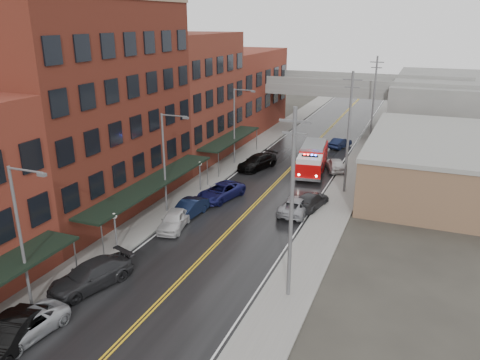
% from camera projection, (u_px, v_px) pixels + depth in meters
% --- Properties ---
extents(road, '(11.00, 160.00, 0.02)m').
position_uv_depth(road, '(260.00, 200.00, 45.16)').
color(road, black).
rests_on(road, ground).
extents(sidewalk_left, '(3.00, 160.00, 0.15)m').
position_uv_depth(sidewalk_left, '(193.00, 189.00, 47.70)').
color(sidewalk_left, slate).
rests_on(sidewalk_left, ground).
extents(sidewalk_right, '(3.00, 160.00, 0.15)m').
position_uv_depth(sidewalk_right, '(335.00, 210.00, 42.57)').
color(sidewalk_right, slate).
rests_on(sidewalk_right, ground).
extents(curb_left, '(0.30, 160.00, 0.15)m').
position_uv_depth(curb_left, '(207.00, 191.00, 47.12)').
color(curb_left, gray).
rests_on(curb_left, ground).
extents(curb_right, '(0.30, 160.00, 0.15)m').
position_uv_depth(curb_right, '(318.00, 207.00, 43.15)').
color(curb_right, gray).
rests_on(curb_right, ground).
extents(brick_building_b, '(9.00, 20.00, 18.00)m').
position_uv_depth(brick_building_b, '(91.00, 110.00, 40.75)').
color(brick_building_b, '#5D2218').
rests_on(brick_building_b, ground).
extents(brick_building_c, '(9.00, 15.00, 15.00)m').
position_uv_depth(brick_building_c, '(186.00, 98.00, 56.60)').
color(brick_building_c, maroon).
rests_on(brick_building_c, ground).
extents(brick_building_far, '(9.00, 20.00, 12.00)m').
position_uv_depth(brick_building_far, '(240.00, 91.00, 72.44)').
color(brick_building_far, maroon).
rests_on(brick_building_far, ground).
extents(tan_building, '(14.00, 22.00, 5.00)m').
position_uv_depth(tan_building, '(441.00, 165.00, 47.50)').
color(tan_building, brown).
rests_on(tan_building, ground).
extents(right_far_block, '(18.00, 30.00, 8.00)m').
position_uv_depth(right_far_block, '(455.00, 104.00, 72.63)').
color(right_far_block, slate).
rests_on(right_far_block, ground).
extents(awning_1, '(2.60, 18.00, 3.09)m').
position_uv_depth(awning_1, '(152.00, 183.00, 40.67)').
color(awning_1, black).
rests_on(awning_1, ground).
extents(awning_2, '(2.60, 13.00, 3.09)m').
position_uv_depth(awning_2, '(231.00, 138.00, 56.03)').
color(awning_2, black).
rests_on(awning_2, ground).
extents(globe_lamp_1, '(0.44, 0.44, 3.12)m').
position_uv_depth(globe_lamp_1, '(115.00, 223.00, 34.37)').
color(globe_lamp_1, '#59595B').
rests_on(globe_lamp_1, ground).
extents(globe_lamp_2, '(0.44, 0.44, 3.12)m').
position_uv_depth(globe_lamp_2, '(200.00, 169.00, 46.65)').
color(globe_lamp_2, '#59595B').
rests_on(globe_lamp_2, ground).
extents(street_lamp_0, '(2.64, 0.22, 9.00)m').
position_uv_depth(street_lamp_0, '(23.00, 231.00, 26.46)').
color(street_lamp_0, '#59595B').
rests_on(street_lamp_0, ground).
extents(street_lamp_1, '(2.64, 0.22, 9.00)m').
position_uv_depth(street_lamp_1, '(166.00, 157.00, 40.50)').
color(street_lamp_1, '#59595B').
rests_on(street_lamp_1, ground).
extents(street_lamp_2, '(2.64, 0.22, 9.00)m').
position_uv_depth(street_lamp_2, '(236.00, 122.00, 54.54)').
color(street_lamp_2, '#59595B').
rests_on(street_lamp_2, ground).
extents(utility_pole_0, '(1.80, 0.24, 12.00)m').
position_uv_depth(utility_pole_0, '(292.00, 203.00, 27.41)').
color(utility_pole_0, '#59595B').
rests_on(utility_pole_0, ground).
extents(utility_pole_1, '(1.80, 0.24, 12.00)m').
position_uv_depth(utility_pole_1, '(349.00, 131.00, 44.96)').
color(utility_pole_1, '#59595B').
rests_on(utility_pole_1, ground).
extents(utility_pole_2, '(1.80, 0.24, 12.00)m').
position_uv_depth(utility_pole_2, '(374.00, 100.00, 62.51)').
color(utility_pole_2, '#59595B').
rests_on(utility_pole_2, ground).
extents(overpass, '(40.00, 10.00, 7.50)m').
position_uv_depth(overpass, '(330.00, 92.00, 71.29)').
color(overpass, slate).
rests_on(overpass, ground).
extents(fire_truck, '(4.22, 8.78, 3.11)m').
position_uv_depth(fire_truck, '(312.00, 158.00, 52.60)').
color(fire_truck, '#BA0809').
rests_on(fire_truck, ground).
extents(parked_car_left_1, '(2.87, 5.27, 1.65)m').
position_uv_depth(parked_car_left_1, '(9.00, 336.00, 24.45)').
color(parked_car_left_1, black).
rests_on(parked_car_left_1, ground).
extents(parked_car_left_2, '(2.77, 5.05, 1.34)m').
position_uv_depth(parked_car_left_2, '(25.00, 327.00, 25.46)').
color(parked_car_left_2, '#9B9DA2').
rests_on(parked_car_left_2, ground).
extents(parked_car_left_3, '(4.02, 6.18, 1.66)m').
position_uv_depth(parked_car_left_3, '(91.00, 275.00, 30.24)').
color(parked_car_left_3, '#242427').
rests_on(parked_car_left_3, ground).
extents(parked_car_left_4, '(2.65, 4.82, 1.55)m').
position_uv_depth(parked_car_left_4, '(174.00, 220.00, 38.74)').
color(parked_car_left_4, silver).
rests_on(parked_car_left_4, ground).
extents(parked_car_left_5, '(2.10, 4.72, 1.51)m').
position_uv_depth(parked_car_left_5, '(188.00, 209.00, 41.05)').
color(parked_car_left_5, black).
rests_on(parked_car_left_5, ground).
extents(parked_car_left_6, '(3.80, 5.93, 1.52)m').
position_uv_depth(parked_car_left_6, '(221.00, 192.00, 45.12)').
color(parked_car_left_6, '#14164C').
rests_on(parked_car_left_6, ground).
extents(parked_car_left_7, '(3.95, 6.10, 1.64)m').
position_uv_depth(parked_car_left_7, '(257.00, 162.00, 54.23)').
color(parked_car_left_7, black).
rests_on(parked_car_left_7, ground).
extents(parked_car_right_0, '(2.47, 5.21, 1.44)m').
position_uv_depth(parked_car_right_0, '(296.00, 205.00, 41.91)').
color(parked_car_right_0, gray).
rests_on(parked_car_right_0, ground).
extents(parked_car_right_1, '(2.94, 5.28, 1.45)m').
position_uv_depth(parked_car_right_1, '(310.00, 201.00, 42.99)').
color(parked_car_right_1, '#262628').
rests_on(parked_car_right_1, ground).
extents(parked_car_right_2, '(3.20, 4.79, 1.52)m').
position_uv_depth(parked_car_right_2, '(335.00, 164.00, 53.51)').
color(parked_car_right_2, silver).
rests_on(parked_car_right_2, ground).
extents(parked_car_right_3, '(2.61, 4.43, 1.38)m').
position_uv_depth(parked_car_right_3, '(340.00, 143.00, 63.13)').
color(parked_car_right_3, black).
rests_on(parked_car_right_3, ground).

